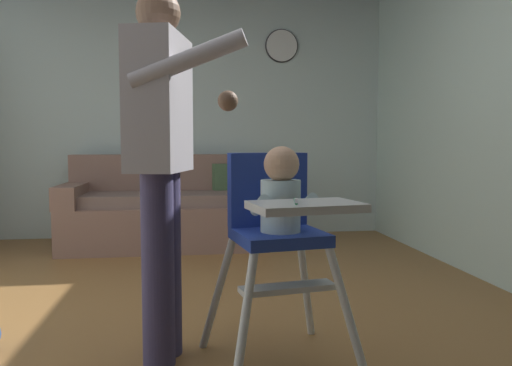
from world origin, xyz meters
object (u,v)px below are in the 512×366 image
object	(u,v)px
couch	(167,211)
adult_standing	(162,155)
high_chair	(279,215)
wall_clock	(282,46)

from	to	relation	value
couch	adult_standing	world-z (taller)	adult_standing
high_chair	wall_clock	xyz separation A→B (m)	(0.60, 3.16, 1.34)
wall_clock	high_chair	bearing A→B (deg)	-100.82
high_chair	couch	bearing A→B (deg)	-177.21
couch	wall_clock	xyz separation A→B (m)	(1.20, 0.48, 1.67)
couch	adult_standing	xyz separation A→B (m)	(0.10, -2.57, 0.58)
high_chair	adult_standing	xyz separation A→B (m)	(-0.50, 0.12, 0.25)
couch	high_chair	xyz separation A→B (m)	(0.59, -2.69, 0.33)
high_chair	wall_clock	bearing A→B (deg)	159.57
high_chair	adult_standing	world-z (taller)	adult_standing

